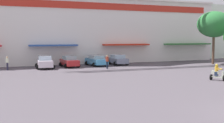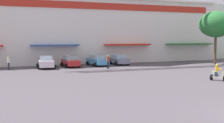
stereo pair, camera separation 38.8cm
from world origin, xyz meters
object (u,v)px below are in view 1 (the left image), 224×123
(pedestrian_0, at_px, (107,61))
(plaza_tree_3, at_px, (214,24))
(pedestrian_2, at_px, (7,62))
(parked_car_1, at_px, (69,61))
(parked_car_2, at_px, (96,60))
(parked_car_0, at_px, (45,62))
(parked_car_3, at_px, (118,60))
(scooter_rider_1, at_px, (217,74))

(pedestrian_0, bearing_deg, plaza_tree_3, 0.13)
(plaza_tree_3, xyz_separation_m, pedestrian_2, (-28.47, 2.66, -4.86))
(parked_car_1, relative_size, pedestrian_2, 2.47)
(parked_car_1, relative_size, parked_car_2, 0.94)
(plaza_tree_3, distance_m, parked_car_0, 24.71)
(parked_car_1, distance_m, pedestrian_2, 7.84)
(plaza_tree_3, relative_size, parked_car_1, 1.88)
(parked_car_0, xyz_separation_m, pedestrian_0, (7.28, -3.10, 0.17))
(parked_car_3, height_order, pedestrian_0, pedestrian_0)
(parked_car_0, distance_m, parked_car_3, 10.58)
(scooter_rider_1, bearing_deg, pedestrian_0, 114.62)
(parked_car_0, height_order, parked_car_3, parked_car_0)
(parked_car_2, xyz_separation_m, scooter_rider_1, (6.06, -16.91, -0.10))
(plaza_tree_3, height_order, parked_car_1, plaza_tree_3)
(plaza_tree_3, distance_m, parked_car_3, 15.01)
(parked_car_0, xyz_separation_m, scooter_rider_1, (13.21, -16.03, -0.16))
(parked_car_0, height_order, pedestrian_2, pedestrian_2)
(parked_car_2, bearing_deg, scooter_rider_1, -70.29)
(parked_car_0, height_order, parked_car_1, parked_car_0)
(pedestrian_0, bearing_deg, scooter_rider_1, -65.38)
(parked_car_1, xyz_separation_m, pedestrian_0, (3.97, -3.69, 0.22))
(pedestrian_0, relative_size, pedestrian_2, 1.02)
(parked_car_0, bearing_deg, parked_car_2, 6.97)
(parked_car_2, distance_m, pedestrian_2, 11.69)
(parked_car_0, distance_m, pedestrian_0, 7.91)
(parked_car_1, xyz_separation_m, parked_car_3, (7.21, 0.55, -0.01))
(pedestrian_2, bearing_deg, parked_car_0, 5.02)
(plaza_tree_3, distance_m, parked_car_2, 18.04)
(parked_car_1, relative_size, parked_car_3, 1.08)
(pedestrian_2, bearing_deg, parked_car_3, 5.83)
(scooter_rider_1, bearing_deg, parked_car_0, 129.48)
(plaza_tree_3, height_order, parked_car_2, plaza_tree_3)
(parked_car_1, bearing_deg, plaza_tree_3, -10.00)
(plaza_tree_3, distance_m, pedestrian_0, 17.42)
(parked_car_2, xyz_separation_m, parked_car_3, (3.37, 0.26, -0.00))
(parked_car_1, height_order, parked_car_3, parked_car_1)
(parked_car_3, distance_m, pedestrian_0, 5.33)
(parked_car_0, bearing_deg, scooter_rider_1, -50.52)
(parked_car_3, bearing_deg, pedestrian_2, -174.17)
(pedestrian_0, distance_m, pedestrian_2, 12.05)
(parked_car_2, bearing_deg, parked_car_0, -173.03)
(parked_car_3, xyz_separation_m, scooter_rider_1, (2.69, -17.17, -0.10))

